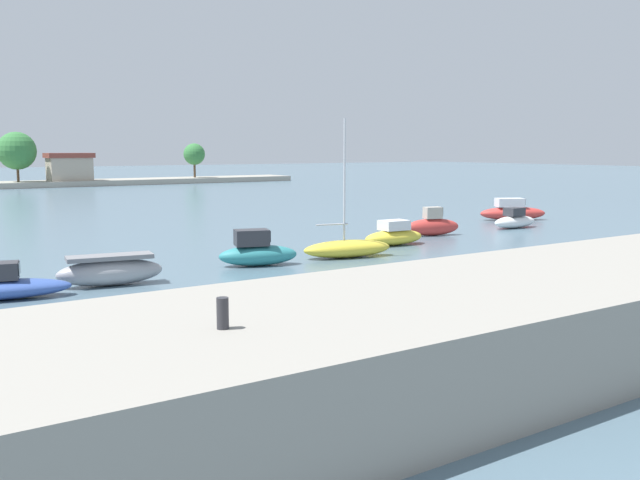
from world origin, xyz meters
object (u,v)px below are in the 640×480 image
moored_boat_7 (432,225)px  mooring_buoy_1 (518,211)px  moored_boat_5 (347,248)px  moored_boat_6 (394,235)px  moored_boat_3 (110,271)px  moored_boat_9 (512,212)px  moored_boat_4 (257,252)px  moored_boat_8 (515,220)px  mooring_bollard (223,313)px

moored_boat_7 → mooring_buoy_1: moored_boat_7 is taller
moored_boat_5 → moored_boat_6: bearing=36.2°
moored_boat_3 → moored_boat_6: 17.37m
moored_boat_5 → mooring_buoy_1: (26.17, 11.16, -0.29)m
moored_boat_6 → moored_boat_9: moored_boat_9 is taller
moored_boat_4 → moored_boat_5: bearing=13.5°
moored_boat_7 → moored_boat_8: 7.69m
moored_boat_5 → moored_boat_9: (21.55, 7.85, 0.17)m
moored_boat_4 → moored_boat_5: 5.05m
moored_boat_5 → moored_boat_9: size_ratio=1.31×
moored_boat_5 → moored_boat_7: (9.75, 4.17, 0.18)m
mooring_buoy_1 → moored_boat_4: bearing=-160.9°
moored_boat_5 → moored_boat_8: size_ratio=1.84×
moored_boat_8 → moored_boat_9: (4.12, 3.76, 0.11)m
mooring_bollard → moored_boat_7: bearing=40.2°
mooring_bollard → moored_boat_5: (15.26, 16.98, -2.05)m
moored_boat_9 → mooring_buoy_1: size_ratio=13.75×
moored_boat_8 → mooring_buoy_1: (8.73, 7.06, -0.34)m
moored_boat_6 → mooring_buoy_1: 23.12m
mooring_bollard → moored_boat_6: (20.14, 19.13, -1.97)m
moored_boat_4 → moored_boat_9: 27.63m
mooring_bollard → mooring_buoy_1: bearing=34.2°
moored_boat_7 → moored_boat_6: bearing=-141.0°
moored_boat_3 → moored_boat_6: size_ratio=1.10×
moored_boat_8 → mooring_buoy_1: moored_boat_8 is taller
moored_boat_9 → moored_boat_8: bearing=-110.2°
moored_boat_3 → moored_boat_4: 7.30m
moored_boat_4 → moored_boat_9: (26.59, 7.50, -0.01)m
moored_boat_4 → moored_boat_6: size_ratio=1.01×
mooring_bollard → moored_boat_6: 27.85m
mooring_bollard → moored_boat_3: 16.81m
moored_boat_3 → moored_boat_9: bearing=22.5°
moored_boat_9 → mooring_buoy_1: moored_boat_9 is taller
moored_boat_4 → moored_boat_5: (5.04, -0.35, -0.18)m
moored_boat_5 → moored_boat_3: bearing=-165.0°
mooring_bollard → moored_boat_6: mooring_bollard is taller
mooring_bollard → mooring_buoy_1: size_ratio=1.51×
moored_boat_7 → mooring_buoy_1: size_ratio=9.86×
moored_boat_3 → moored_boat_8: bearing=17.5°
moored_boat_6 → moored_boat_8: 12.70m
mooring_buoy_1 → moored_boat_9: bearing=-144.4°
mooring_bollard → moored_boat_8: 38.95m
moored_boat_4 → moored_boat_7: bearing=32.0°
moored_boat_7 → moored_boat_5: bearing=-140.4°
moored_boat_5 → moored_boat_9: bearing=32.5°
moored_boat_5 → moored_boat_7: moored_boat_5 is taller
mooring_bollard → moored_boat_9: 44.45m
moored_boat_3 → moored_boat_7: 22.53m
moored_boat_5 → moored_boat_8: moored_boat_5 is taller
moored_boat_4 → mooring_buoy_1: (31.21, 10.80, -0.47)m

